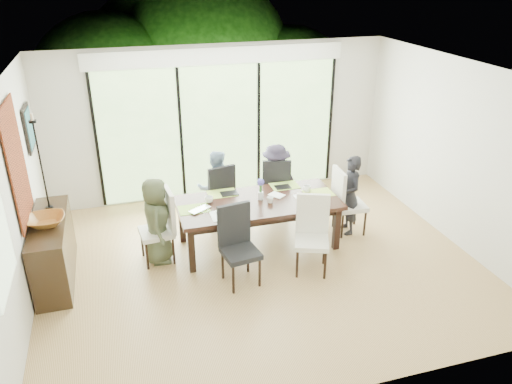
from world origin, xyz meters
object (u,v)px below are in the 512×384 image
object	(u,v)px
chair_left_end	(156,227)
person_right_end	(350,195)
chair_near_right	(312,236)
cup_a	(209,200)
person_far_right	(276,181)
table_top	(258,203)
person_far_left	(216,188)
cup_c	(307,189)
sideboard	(53,250)
chair_near_left	(241,247)
chair_right_end	(351,200)
chair_far_right	(275,186)
laptop	(202,211)
chair_far_left	(216,193)
bowl	(46,221)
vase	(261,196)
cup_b	(270,200)
person_left_end	(157,221)

from	to	relation	value
chair_left_end	person_right_end	xyz separation A→B (m)	(2.98, -0.00, 0.09)
chair_near_right	cup_a	world-z (taller)	chair_near_right
person_far_right	table_top	bearing A→B (deg)	43.75
table_top	cup_a	bearing A→B (deg)	167.91
person_far_left	cup_c	bearing A→B (deg)	158.33
person_right_end	sideboard	xyz separation A→B (m)	(-4.34, -0.06, -0.20)
chair_near_left	person_far_left	world-z (taller)	person_far_left
chair_right_end	sideboard	world-z (taller)	chair_right_end
chair_far_right	cup_a	distance (m)	1.45
person_far_left	chair_near_left	bearing A→B (deg)	96.93
chair_left_end	laptop	world-z (taller)	chair_left_end
chair_far_left	bowl	distance (m)	2.64
table_top	person_far_left	distance (m)	0.95
vase	laptop	world-z (taller)	vase
laptop	cup_c	size ratio (longest dim) A/B	2.66
cup_b	person_far_left	bearing A→B (deg)	122.83
chair_far_right	cup_c	distance (m)	0.83
person_left_end	sideboard	distance (m)	1.40
chair_near_left	person_left_end	world-z (taller)	person_left_end
person_far_right	cup_c	bearing A→B (deg)	96.19
cup_c	chair_left_end	bearing A→B (deg)	-177.51
vase	bowl	world-z (taller)	bowl
person_far_left	laptop	world-z (taller)	person_far_left
person_left_end	vase	bearing A→B (deg)	-80.88
person_right_end	laptop	world-z (taller)	person_right_end
cup_c	person_right_end	bearing A→B (deg)	-8.37
table_top	bowl	world-z (taller)	bowl
chair_near_left	cup_a	xyz separation A→B (m)	(-0.20, 1.02, 0.24)
chair_far_right	bowl	xyz separation A→B (m)	(-3.41, -1.01, 0.39)
chair_near_left	laptop	world-z (taller)	chair_near_left
cup_c	table_top	bearing A→B (deg)	-172.87
table_top	cup_b	size ratio (longest dim) A/B	24.00
sideboard	bowl	xyz separation A→B (m)	(0.00, -0.10, 0.49)
chair_right_end	chair_far_left	xyz separation A→B (m)	(-1.95, 0.85, 0.00)
chair_far_left	person_right_end	size ratio (longest dim) A/B	0.85
chair_near_left	laptop	size ratio (longest dim) A/B	3.33
table_top	cup_a	size ratio (longest dim) A/B	19.35
person_right_end	laptop	bearing A→B (deg)	-83.52
chair_near_left	cup_c	xyz separation A→B (m)	(1.30, 0.97, 0.24)
chair_near_left	person_left_end	xyz separation A→B (m)	(-0.98, 0.87, 0.09)
chair_far_left	sideboard	xyz separation A→B (m)	(-2.41, -0.91, -0.11)
chair_far_left	laptop	world-z (taller)	chair_far_left
chair_right_end	chair_far_left	bearing A→B (deg)	69.82
laptop	person_far_left	bearing A→B (deg)	35.40
chair_right_end	person_far_right	distance (m)	1.26
person_left_end	sideboard	world-z (taller)	person_left_end
person_far_right	sideboard	distance (m)	3.53
laptop	cup_c	bearing A→B (deg)	-24.41
sideboard	person_far_right	bearing A→B (deg)	14.57
chair_right_end	bowl	world-z (taller)	chair_right_end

